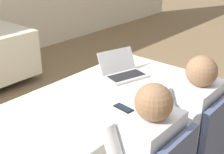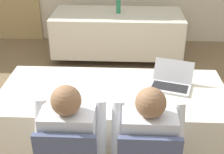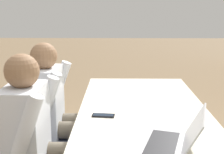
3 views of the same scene
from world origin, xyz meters
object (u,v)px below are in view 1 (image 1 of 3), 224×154
(laptop, at_px, (123,72))
(chair_near_right, at_px, (196,147))
(cell_phone, at_px, (123,108))
(person_white_shirt, at_px, (184,122))

(laptop, bearing_deg, chair_near_right, -89.93)
(laptop, relative_size, cell_phone, 2.83)
(cell_phone, distance_m, person_white_shirt, 0.43)
(chair_near_right, xyz_separation_m, person_white_shirt, (0.00, 0.10, 0.16))
(laptop, xyz_separation_m, person_white_shirt, (-0.25, -0.74, -0.10))
(laptop, height_order, cell_phone, laptop)
(cell_phone, xyz_separation_m, person_white_shirt, (0.21, -0.38, -0.07))
(person_white_shirt, bearing_deg, chair_near_right, 90.00)
(laptop, relative_size, chair_near_right, 0.47)
(laptop, distance_m, cell_phone, 0.59)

